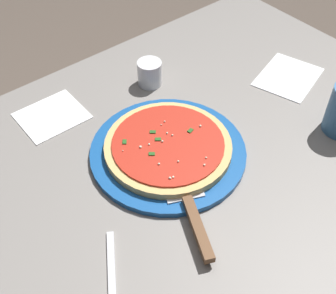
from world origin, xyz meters
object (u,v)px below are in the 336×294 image
Objects in this scene: fork at (112,290)px; cup_small_sauce at (150,73)px; serving_plate at (168,152)px; pizza at (168,146)px; pizza_server at (191,210)px; napkin_loose_left at (52,116)px; napkin_folded_right at (288,77)px.

cup_small_sauce is at bearing 45.64° from fork.
pizza is at bearing -169.20° from serving_plate.
pizza_server is at bearing 8.55° from fork.
napkin_folded_right is at bearing -25.12° from napkin_loose_left.
serving_plate reaches higher than napkin_loose_left.
serving_plate is 1.87× the size of fork.
napkin_folded_right is 0.66m from fork.
pizza reaches higher than napkin_loose_left.
pizza_server reaches higher than fork.
cup_small_sauce is 0.43× the size of napkin_loose_left.
fork is at bearing -107.05° from napkin_loose_left.
napkin_loose_left is at bearing 169.17° from cup_small_sauce.
fork is (-0.19, -0.03, -0.02)m from pizza_server.
pizza_server is 0.19m from fork.
serving_plate is 0.38m from napkin_folded_right.
napkin_loose_left is at bearing 116.52° from serving_plate.
napkin_folded_right is at bearing 1.66° from serving_plate.
pizza is at bearing -118.94° from cup_small_sauce.
serving_plate is 2.00× the size of napkin_folded_right.
fork is (-0.36, -0.37, -0.03)m from cup_small_sauce.
cup_small_sauce is (0.11, 0.20, 0.01)m from pizza.
serving_plate is at bearing 10.80° from pizza.
napkin_loose_left is (-0.12, 0.25, -0.02)m from pizza.
cup_small_sauce reaches higher than pizza.
napkin_folded_right is (0.38, 0.01, -0.02)m from pizza.
pizza is 0.23m from cup_small_sauce.
cup_small_sauce reaches higher than napkin_loose_left.
pizza is (-0.00, -0.00, 0.02)m from serving_plate.
napkin_loose_left is (-0.51, 0.24, 0.00)m from napkin_folded_right.
serving_plate is 0.30m from fork.
cup_small_sauce is at bearing -10.83° from napkin_loose_left.
napkin_folded_right is (0.38, 0.01, -0.01)m from serving_plate.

